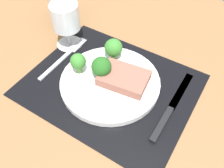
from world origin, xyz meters
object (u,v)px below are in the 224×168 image
(steak, at_px, (124,78))
(fork, at_px, (64,57))
(plate, at_px, (110,82))
(knife, at_px, (170,110))
(wine_glass, at_px, (66,20))

(steak, relative_size, fork, 0.60)
(plate, xyz_separation_m, steak, (0.03, 0.01, 0.02))
(steak, distance_m, knife, 0.13)
(steak, distance_m, wine_glass, 0.23)
(steak, xyz_separation_m, wine_glass, (-0.22, 0.06, 0.05))
(plate, relative_size, steak, 2.15)
(fork, xyz_separation_m, wine_glass, (-0.03, 0.06, 0.08))
(fork, bearing_deg, wine_glass, 114.16)
(plate, relative_size, fork, 1.29)
(fork, xyz_separation_m, knife, (0.32, -0.01, 0.00))
(steak, distance_m, fork, 0.19)
(fork, bearing_deg, steak, -0.00)
(steak, bearing_deg, knife, -4.30)
(knife, distance_m, wine_glass, 0.36)
(steak, relative_size, knife, 0.50)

